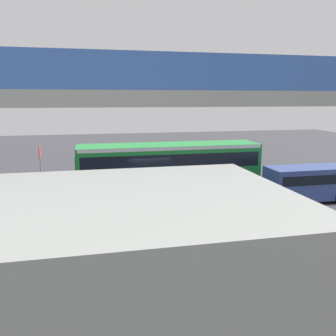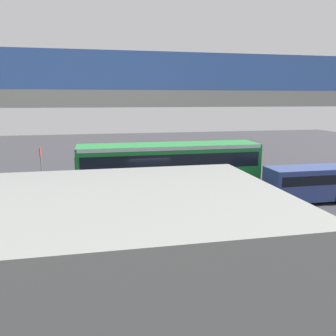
{
  "view_description": "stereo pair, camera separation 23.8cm",
  "coord_description": "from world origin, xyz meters",
  "px_view_note": "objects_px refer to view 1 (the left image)",
  "views": [
    {
      "loc": [
        3.28,
        21.09,
        5.97
      ],
      "look_at": [
        -1.41,
        -0.25,
        1.6
      ],
      "focal_mm": 37.1,
      "sensor_mm": 36.0,
      "label": 1
    },
    {
      "loc": [
        3.04,
        21.14,
        5.97
      ],
      "look_at": [
        -1.41,
        -0.25,
        1.6
      ],
      "focal_mm": 37.1,
      "sensor_mm": 36.0,
      "label": 2
    }
  ],
  "objects_px": {
    "traffic_sign": "(40,161)",
    "city_bus": "(169,164)",
    "pedestrian": "(97,175)",
    "parked_van": "(307,181)"
  },
  "relations": [
    {
      "from": "city_bus",
      "to": "traffic_sign",
      "type": "distance_m",
      "value": 8.65
    },
    {
      "from": "city_bus",
      "to": "parked_van",
      "type": "distance_m",
      "value": 8.4
    },
    {
      "from": "city_bus",
      "to": "parked_van",
      "type": "relative_size",
      "value": 2.4
    },
    {
      "from": "city_bus",
      "to": "traffic_sign",
      "type": "xyz_separation_m",
      "value": [
        8.2,
        -2.76,
        0.01
      ]
    },
    {
      "from": "traffic_sign",
      "to": "city_bus",
      "type": "bearing_deg",
      "value": 161.38
    },
    {
      "from": "pedestrian",
      "to": "traffic_sign",
      "type": "height_order",
      "value": "traffic_sign"
    },
    {
      "from": "pedestrian",
      "to": "parked_van",
      "type": "bearing_deg",
      "value": 154.32
    },
    {
      "from": "pedestrian",
      "to": "traffic_sign",
      "type": "distance_m",
      "value": 3.86
    },
    {
      "from": "city_bus",
      "to": "pedestrian",
      "type": "bearing_deg",
      "value": -25.8
    },
    {
      "from": "parked_van",
      "to": "city_bus",
      "type": "bearing_deg",
      "value": -25.6
    }
  ]
}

